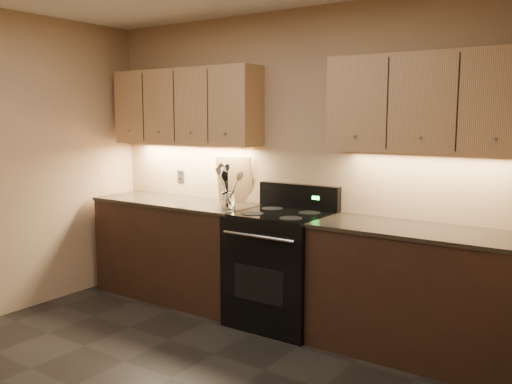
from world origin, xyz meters
TOP-DOWN VIEW (x-y plane):
  - wall_back at (0.00, 2.00)m, footprint 4.00×0.04m
  - wall_right at (2.00, 0.00)m, footprint 0.04×4.00m
  - counter_left at (-1.10, 1.70)m, footprint 1.62×0.62m
  - counter_right at (1.18, 1.70)m, footprint 1.46×0.62m
  - stove at (0.08, 1.68)m, footprint 0.76×0.68m
  - upper_cab_left at (-1.10, 1.85)m, footprint 1.60×0.30m
  - upper_cab_right at (1.18, 1.85)m, footprint 1.44×0.30m
  - outlet_plate at (-1.30, 1.99)m, footprint 0.08×0.01m
  - utensil_crock at (-0.42, 1.62)m, footprint 0.13×0.13m
  - cutting_board at (-0.59, 1.95)m, footprint 0.36×0.19m
  - wooden_spoon at (-0.44, 1.60)m, footprint 0.17×0.16m
  - black_spoon at (-0.42, 1.64)m, footprint 0.08×0.11m
  - black_turner at (-0.42, 1.61)m, footprint 0.15×0.16m
  - steel_spatula at (-0.39, 1.63)m, footprint 0.21×0.15m
  - steel_skimmer at (-0.40, 1.61)m, footprint 0.18×0.10m

SIDE VIEW (x-z plane):
  - counter_left at x=-1.10m, z-range 0.00..0.93m
  - counter_right at x=1.18m, z-range 0.00..0.93m
  - stove at x=0.08m, z-range -0.09..1.05m
  - utensil_crock at x=-0.42m, z-range 0.92..1.07m
  - black_spoon at x=-0.42m, z-range 0.94..1.25m
  - wooden_spoon at x=-0.44m, z-range 0.95..1.27m
  - outlet_plate at x=-1.30m, z-range 1.06..1.18m
  - steel_skimmer at x=-0.40m, z-range 0.94..1.31m
  - steel_spatula at x=-0.39m, z-range 0.94..1.32m
  - black_turner at x=-0.42m, z-range 0.94..1.33m
  - cutting_board at x=-0.59m, z-range 0.93..1.36m
  - wall_back at x=0.00m, z-range 0.00..2.60m
  - wall_right at x=2.00m, z-range 0.00..2.60m
  - upper_cab_left at x=-1.10m, z-range 1.45..2.15m
  - upper_cab_right at x=1.18m, z-range 1.45..2.15m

